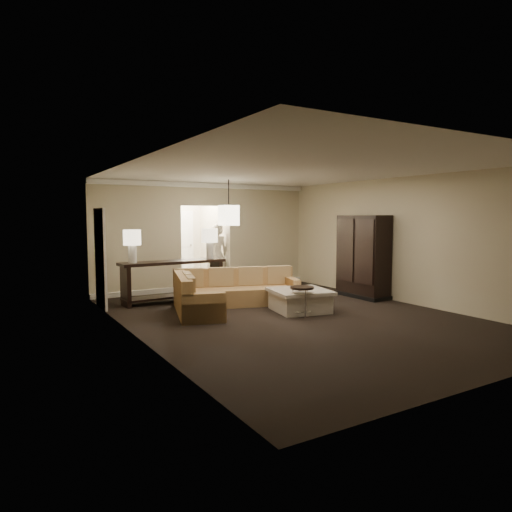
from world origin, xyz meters
TOP-DOWN VIEW (x-y plane):
  - ground at (0.00, 0.00)m, footprint 8.00×8.00m
  - wall_back at (0.00, 4.00)m, footprint 6.00×0.04m
  - wall_front at (0.00, -4.00)m, footprint 6.00×0.04m
  - wall_left at (-3.00, 0.00)m, footprint 0.04×8.00m
  - wall_right at (3.00, 0.00)m, footprint 0.04×8.00m
  - ceiling at (0.00, 0.00)m, footprint 6.00×8.00m
  - crown_molding at (0.00, 3.95)m, footprint 6.00×0.10m
  - baseboard at (0.00, 3.95)m, footprint 6.00×0.10m
  - side_door at (-2.97, 2.80)m, footprint 0.05×0.90m
  - foyer at (0.00, 5.34)m, footprint 1.44×2.02m
  - sectional_sofa at (-0.74, 1.46)m, footprint 3.15×2.28m
  - coffee_table at (0.43, 0.41)m, footprint 1.30×1.30m
  - console_table at (-1.40, 2.72)m, footprint 2.43×0.66m
  - armoire at (2.69, 0.97)m, footprint 0.58×1.36m
  - drink_table at (0.20, 0.02)m, footprint 0.46×0.46m
  - table_lamp_left at (-2.33, 2.68)m, footprint 0.37×0.37m
  - table_lamp_right at (-0.47, 2.77)m, footprint 0.37×0.37m
  - pendant_light at (0.00, 2.70)m, footprint 0.38×0.38m
  - person at (0.45, 4.30)m, footprint 0.70×0.48m

SIDE VIEW (x-z plane):
  - ground at x=0.00m, z-range 0.00..0.00m
  - baseboard at x=0.00m, z-range 0.00..0.12m
  - coffee_table at x=0.43m, z-range 0.00..0.46m
  - sectional_sofa at x=-0.74m, z-range -0.08..0.72m
  - drink_table at x=0.20m, z-range 0.12..0.70m
  - console_table at x=-1.40m, z-range 0.09..1.02m
  - armoire at x=2.69m, z-range -0.04..1.91m
  - person at x=0.45m, z-range 0.00..1.92m
  - side_door at x=-2.97m, z-range 0.00..2.10m
  - foyer at x=0.00m, z-range -0.10..2.70m
  - wall_back at x=0.00m, z-range 0.00..2.80m
  - wall_front at x=0.00m, z-range 0.00..2.80m
  - wall_left at x=-3.00m, z-range 0.00..2.80m
  - wall_right at x=3.00m, z-range 0.00..2.80m
  - table_lamp_left at x=-2.33m, z-range 1.05..1.76m
  - table_lamp_right at x=-0.47m, z-range 1.05..1.76m
  - pendant_light at x=0.00m, z-range 1.41..2.50m
  - crown_molding at x=0.00m, z-range 2.67..2.79m
  - ceiling at x=0.00m, z-range 2.79..2.81m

